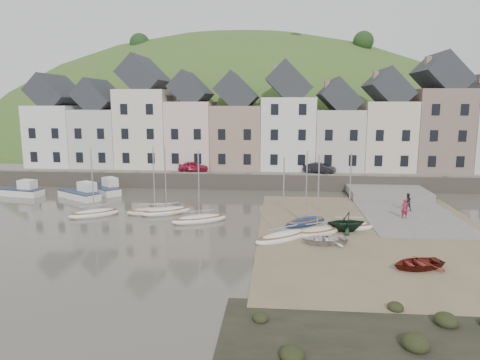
# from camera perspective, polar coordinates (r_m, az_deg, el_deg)

# --- Properties ---
(ground) EXTENTS (160.00, 160.00, 0.00)m
(ground) POSITION_cam_1_polar(r_m,az_deg,el_deg) (34.61, -0.88, -6.62)
(ground) COLOR #433E34
(ground) RESTS_ON ground
(quay_land) EXTENTS (90.00, 30.00, 1.50)m
(quay_land) POSITION_cam_1_polar(r_m,az_deg,el_deg) (65.72, 1.99, 1.99)
(quay_land) COLOR #3C5C25
(quay_land) RESTS_ON ground
(quay_street) EXTENTS (70.00, 7.00, 0.10)m
(quay_street) POSITION_cam_1_polar(r_m,az_deg,el_deg) (54.24, 1.34, 1.14)
(quay_street) COLOR slate
(quay_street) RESTS_ON quay_land
(seawall) EXTENTS (70.00, 1.20, 1.80)m
(seawall) POSITION_cam_1_polar(r_m,az_deg,el_deg) (50.91, 1.09, -0.19)
(seawall) COLOR slate
(seawall) RESTS_ON ground
(beach) EXTENTS (18.00, 26.00, 0.06)m
(beach) POSITION_cam_1_polar(r_m,az_deg,el_deg) (35.25, 17.33, -6.73)
(beach) COLOR brown
(beach) RESTS_ON ground
(slipway) EXTENTS (8.00, 18.00, 0.12)m
(slipway) POSITION_cam_1_polar(r_m,az_deg,el_deg) (43.71, 20.28, -3.64)
(slipway) COLOR slate
(slipway) RESTS_ON ground
(hillside) EXTENTS (134.40, 84.00, 84.00)m
(hillside) POSITION_cam_1_polar(r_m,az_deg,el_deg) (97.44, -0.14, -6.63)
(hillside) COLOR #3C5C25
(hillside) RESTS_ON ground
(townhouse_terrace) EXTENTS (61.05, 8.00, 13.93)m
(townhouse_terrace) POSITION_cam_1_polar(r_m,az_deg,el_deg) (57.07, 3.38, 7.40)
(townhouse_terrace) COLOR silver
(townhouse_terrace) RESTS_ON quay_land
(sailboat_0) EXTENTS (4.47, 3.73, 6.32)m
(sailboat_0) POSITION_cam_1_polar(r_m,az_deg,el_deg) (41.01, -18.34, -4.11)
(sailboat_0) COLOR silver
(sailboat_0) RESTS_ON ground
(sailboat_1) EXTENTS (4.63, 3.70, 6.32)m
(sailboat_1) POSITION_cam_1_polar(r_m,az_deg,el_deg) (40.26, -9.50, -3.99)
(sailboat_1) COLOR silver
(sailboat_1) RESTS_ON ground
(sailboat_2) EXTENTS (5.26, 2.45, 6.32)m
(sailboat_2) POSITION_cam_1_polar(r_m,az_deg,el_deg) (40.34, -10.94, -4.01)
(sailboat_2) COLOR beige
(sailboat_2) RESTS_ON ground
(sailboat_3) EXTENTS (4.93, 3.54, 6.32)m
(sailboat_3) POSITION_cam_1_polar(r_m,az_deg,el_deg) (37.25, -5.29, -5.04)
(sailboat_3) COLOR silver
(sailboat_3) RESTS_ON ground
(sailboat_4) EXTENTS (4.77, 4.33, 6.32)m
(sailboat_4) POSITION_cam_1_polar(r_m,az_deg,el_deg) (32.51, 5.58, -7.30)
(sailboat_4) COLOR silver
(sailboat_4) RESTS_ON ground
(sailboat_5) EXTENTS (4.13, 3.88, 6.32)m
(sailboat_5) POSITION_cam_1_polar(r_m,az_deg,el_deg) (36.63, 8.48, -5.37)
(sailboat_5) COLOR #142340
(sailboat_5) RESTS_ON ground
(sailboat_6) EXTENTS (3.97, 1.77, 6.32)m
(sailboat_6) POSITION_cam_1_polar(r_m,az_deg,el_deg) (36.12, 13.86, -5.77)
(sailboat_6) COLOR silver
(sailboat_6) RESTS_ON ground
(sailboat_7) EXTENTS (3.98, 3.16, 6.32)m
(sailboat_7) POSITION_cam_1_polar(r_m,az_deg,el_deg) (34.02, 9.95, -6.60)
(sailboat_7) COLOR beige
(sailboat_7) RESTS_ON ground
(motorboat_0) EXTENTS (5.48, 4.40, 1.70)m
(motorboat_0) POSITION_cam_1_polar(r_m,az_deg,el_deg) (48.90, -19.89, -1.59)
(motorboat_0) COLOR silver
(motorboat_0) RESTS_ON ground
(motorboat_1) EXTENTS (5.09, 2.65, 1.70)m
(motorboat_1) POSITION_cam_1_polar(r_m,az_deg,el_deg) (52.87, -26.35, -1.20)
(motorboat_1) COLOR silver
(motorboat_1) RESTS_ON ground
(motorboat_2) EXTENTS (4.80, 4.64, 1.70)m
(motorboat_2) POSITION_cam_1_polar(r_m,az_deg,el_deg) (50.85, -17.03, -1.00)
(motorboat_2) COLOR silver
(motorboat_2) RESTS_ON ground
(rowboat_white) EXTENTS (3.45, 2.67, 0.66)m
(rowboat_white) POSITION_cam_1_polar(r_m,az_deg,el_deg) (31.88, 10.80, -7.54)
(rowboat_white) COLOR silver
(rowboat_white) RESTS_ON beach
(rowboat_green) EXTENTS (3.28, 2.95, 1.53)m
(rowboat_green) POSITION_cam_1_polar(r_m,az_deg,el_deg) (35.08, 13.56, -5.28)
(rowboat_green) COLOR black
(rowboat_green) RESTS_ON beach
(rowboat_red) EXTENTS (3.81, 3.25, 0.67)m
(rowboat_red) POSITION_cam_1_polar(r_m,az_deg,el_deg) (28.92, 21.95, -9.95)
(rowboat_red) COLOR maroon
(rowboat_red) RESTS_ON beach
(person_red) EXTENTS (0.62, 0.42, 1.65)m
(person_red) POSITION_cam_1_polar(r_m,az_deg,el_deg) (40.26, 20.53, -3.50)
(person_red) COLOR maroon
(person_red) RESTS_ON slipway
(person_dark) EXTENTS (0.85, 0.70, 1.62)m
(person_dark) POSITION_cam_1_polar(r_m,az_deg,el_deg) (43.17, 20.85, -2.66)
(person_dark) COLOR #222328
(person_dark) RESTS_ON slipway
(car_left) EXTENTS (3.78, 1.92, 1.23)m
(car_left) POSITION_cam_1_polar(r_m,az_deg,el_deg) (54.05, -6.08, 1.77)
(car_left) COLOR maroon
(car_left) RESTS_ON quay_street
(car_right) EXTENTS (3.99, 2.45, 1.24)m
(car_right) POSITION_cam_1_polar(r_m,az_deg,el_deg) (53.27, 10.26, 1.55)
(car_right) COLOR black
(car_right) RESTS_ON quay_street
(shore_rocks) EXTENTS (14.00, 6.00, 0.73)m
(shore_rocks) POSITION_cam_1_polar(r_m,az_deg,el_deg) (21.02, 18.54, -18.34)
(shore_rocks) COLOR black
(shore_rocks) RESTS_ON ground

